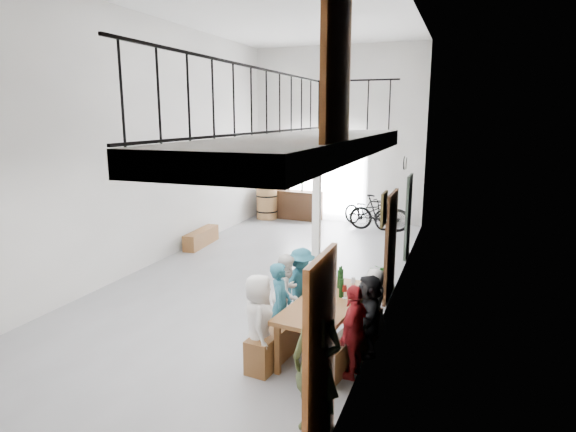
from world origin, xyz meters
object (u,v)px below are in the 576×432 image
at_px(side_bench, 201,238).
at_px(host_standing, 317,362).
at_px(serving_counter, 295,205).
at_px(bicycle_near, 367,211).
at_px(oak_barrel, 267,203).
at_px(tasting_table, 328,306).
at_px(bench_inner, 290,331).

relative_size(side_bench, host_standing, 0.89).
bearing_deg(side_bench, host_standing, -50.92).
bearing_deg(serving_counter, host_standing, -63.98).
bearing_deg(serving_counter, side_bench, -101.50).
bearing_deg(bicycle_near, host_standing, -142.63).
bearing_deg(oak_barrel, side_bench, -94.90).
bearing_deg(side_bench, serving_counter, 73.17).
height_order(tasting_table, side_bench, tasting_table).
height_order(side_bench, oak_barrel, oak_barrel).
bearing_deg(bicycle_near, oak_barrel, 118.46).
height_order(bench_inner, host_standing, host_standing).
relative_size(tasting_table, oak_barrel, 2.05).
distance_m(tasting_table, serving_counter, 9.15).
relative_size(oak_barrel, host_standing, 0.62).
bearing_deg(host_standing, bench_inner, 139.95).
relative_size(bench_inner, host_standing, 1.24).
distance_m(tasting_table, bicycle_near, 8.19).
bearing_deg(bench_inner, serving_counter, 115.77).
xyz_separation_m(tasting_table, host_standing, (0.38, -1.80, 0.13)).
bearing_deg(tasting_table, host_standing, -70.91).
height_order(tasting_table, host_standing, host_standing).
relative_size(oak_barrel, bicycle_near, 0.56).
xyz_separation_m(side_bench, bicycle_near, (3.68, 3.66, 0.27)).
height_order(tasting_table, bench_inner, tasting_table).
distance_m(side_bench, host_standing, 8.09).
xyz_separation_m(bench_inner, side_bench, (-4.12, 4.48, -0.03)).
bearing_deg(oak_barrel, tasting_table, -61.81).
xyz_separation_m(bench_inner, bicycle_near, (-0.44, 8.14, 0.24)).
bearing_deg(serving_counter, oak_barrel, -157.03).
xyz_separation_m(bench_inner, oak_barrel, (-3.80, 8.19, 0.28)).
bearing_deg(host_standing, oak_barrel, 137.16).
height_order(host_standing, bicycle_near, host_standing).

